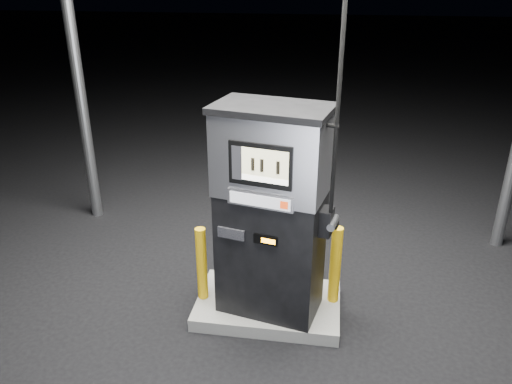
# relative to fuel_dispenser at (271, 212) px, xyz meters

# --- Properties ---
(ground) EXTENTS (80.00, 80.00, 0.00)m
(ground) POSITION_rel_fuel_dispenser_xyz_m (-0.03, 0.10, -1.31)
(ground) COLOR black
(ground) RESTS_ON ground
(pump_island) EXTENTS (1.60, 1.00, 0.15)m
(pump_island) POSITION_rel_fuel_dispenser_xyz_m (-0.03, 0.10, -1.24)
(pump_island) COLOR slate
(pump_island) RESTS_ON ground
(fuel_dispenser) EXTENTS (1.31, 0.89, 4.70)m
(fuel_dispenser) POSITION_rel_fuel_dispenser_xyz_m (0.00, 0.00, 0.00)
(fuel_dispenser) COLOR black
(fuel_dispenser) RESTS_ON pump_island
(bollard_left) EXTENTS (0.14, 0.14, 0.88)m
(bollard_left) POSITION_rel_fuel_dispenser_xyz_m (-0.77, 0.05, -0.72)
(bollard_left) COLOR yellow
(bollard_left) RESTS_ON pump_island
(bollard_right) EXTENTS (0.16, 0.16, 0.92)m
(bollard_right) POSITION_rel_fuel_dispenser_xyz_m (0.69, 0.22, -0.70)
(bollard_right) COLOR yellow
(bollard_right) RESTS_ON pump_island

